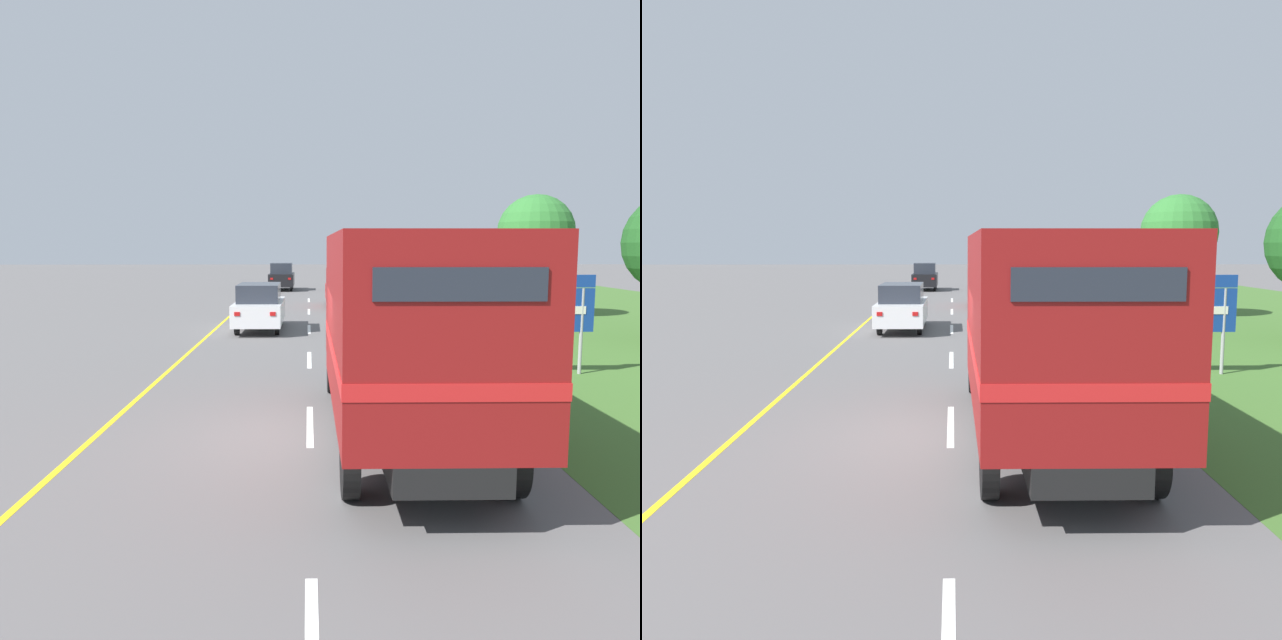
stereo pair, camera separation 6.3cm
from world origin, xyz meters
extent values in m
plane|color=#5B5959|center=(0.00, 0.00, 0.00)|extent=(200.00, 200.00, 0.00)
cube|color=#3D6628|center=(13.70, 15.14, 0.00)|extent=(20.00, 61.18, 0.01)
cube|color=yellow|center=(-3.70, 15.14, 0.00)|extent=(0.12, 61.18, 0.01)
cube|color=white|center=(0.00, 0.64, 0.00)|extent=(0.12, 2.60, 0.01)
cube|color=white|center=(0.00, 7.24, 0.00)|extent=(0.12, 2.60, 0.01)
cube|color=white|center=(0.00, 13.84, 0.00)|extent=(0.12, 2.60, 0.01)
cube|color=white|center=(0.00, 20.44, 0.00)|extent=(0.12, 2.60, 0.01)
cube|color=white|center=(0.00, 27.04, 0.00)|extent=(0.12, 2.60, 0.01)
cylinder|color=black|center=(0.51, 3.28, 0.50)|extent=(0.22, 1.00, 1.00)
cylinder|color=black|center=(2.62, 3.28, 0.50)|extent=(0.22, 1.00, 1.00)
cylinder|color=black|center=(0.51, -2.65, 0.50)|extent=(0.22, 1.00, 1.00)
cylinder|color=black|center=(2.62, -2.65, 0.50)|extent=(0.22, 1.00, 1.00)
cube|color=black|center=(1.57, 0.00, 0.68)|extent=(1.35, 7.92, 0.36)
cube|color=maroon|center=(1.57, -1.05, 2.15)|extent=(2.46, 5.82, 2.58)
cube|color=red|center=(1.57, -1.05, 1.70)|extent=(2.48, 5.84, 0.20)
cube|color=#232833|center=(1.57, -3.97, 2.86)|extent=(1.85, 0.03, 0.36)
cube|color=maroon|center=(1.57, 2.91, 1.81)|extent=(2.36, 2.10, 1.90)
cube|color=#283342|center=(1.57, 3.97, 2.05)|extent=(2.09, 0.03, 0.85)
cylinder|color=black|center=(-2.65, 15.08, 0.33)|extent=(0.16, 0.66, 0.66)
cylinder|color=black|center=(-1.18, 15.08, 0.33)|extent=(0.16, 0.66, 0.66)
cylinder|color=black|center=(-2.65, 12.30, 0.33)|extent=(0.16, 0.66, 0.66)
cylinder|color=black|center=(-1.18, 12.30, 0.33)|extent=(0.16, 0.66, 0.66)
cube|color=white|center=(-1.92, 13.69, 0.73)|extent=(1.80, 4.48, 0.80)
cube|color=#282D38|center=(-1.92, 13.51, 1.47)|extent=(1.55, 2.46, 0.68)
cube|color=red|center=(-2.55, 11.44, 0.87)|extent=(0.20, 0.03, 0.14)
cube|color=red|center=(-1.29, 11.44, 0.87)|extent=(0.20, 0.03, 0.14)
cylinder|color=black|center=(1.10, 24.50, 0.33)|extent=(0.16, 0.66, 0.66)
cylinder|color=black|center=(2.58, 24.50, 0.33)|extent=(0.16, 0.66, 0.66)
cylinder|color=black|center=(1.10, 22.06, 0.33)|extent=(0.16, 0.66, 0.66)
cylinder|color=black|center=(2.58, 22.06, 0.33)|extent=(0.16, 0.66, 0.66)
cube|color=red|center=(1.84, 23.28, 0.73)|extent=(1.80, 3.93, 0.80)
cube|color=#282D38|center=(1.84, 23.12, 1.47)|extent=(1.55, 2.16, 0.68)
cube|color=red|center=(1.21, 21.30, 0.87)|extent=(0.20, 0.03, 0.14)
cube|color=red|center=(2.47, 21.30, 0.87)|extent=(0.20, 0.03, 0.14)
cylinder|color=black|center=(-2.73, 36.97, 0.33)|extent=(0.16, 0.66, 0.66)
cylinder|color=black|center=(-1.25, 36.97, 0.33)|extent=(0.16, 0.66, 0.66)
cylinder|color=black|center=(-2.73, 34.48, 0.33)|extent=(0.16, 0.66, 0.66)
cylinder|color=black|center=(-1.25, 34.48, 0.33)|extent=(0.16, 0.66, 0.66)
cube|color=black|center=(-1.99, 35.72, 0.79)|extent=(1.80, 4.03, 0.91)
cube|color=#282D38|center=(-1.99, 35.56, 1.63)|extent=(1.55, 2.22, 0.77)
cube|color=red|center=(-2.62, 33.70, 0.94)|extent=(0.20, 0.03, 0.14)
cube|color=red|center=(-1.36, 33.70, 0.94)|extent=(0.20, 0.03, 0.14)
cylinder|color=#9E9EA3|center=(5.53, 5.10, 1.10)|extent=(0.09, 0.09, 2.20)
cylinder|color=#9E9EA3|center=(6.91, 5.10, 1.10)|extent=(0.09, 0.09, 2.20)
cube|color=navy|center=(6.22, 5.10, 1.65)|extent=(1.97, 0.06, 1.11)
cube|color=navy|center=(6.89, 5.10, 2.38)|extent=(0.63, 0.06, 0.32)
cube|color=silver|center=(6.22, 5.07, 1.65)|extent=(1.54, 0.02, 0.20)
cylinder|color=#4C3823|center=(10.37, 18.06, 1.25)|extent=(0.28, 0.28, 2.50)
sphere|color=#2D702D|center=(10.37, 18.06, 3.88)|extent=(3.43, 3.43, 3.43)
cylinder|color=white|center=(4.11, 0.81, 0.47)|extent=(0.07, 0.07, 0.95)
cylinder|color=orange|center=(4.11, 0.81, 0.74)|extent=(0.08, 0.08, 0.10)
camera|label=1|loc=(-0.02, -10.45, 3.26)|focal=35.00mm
camera|label=2|loc=(0.04, -10.45, 3.26)|focal=35.00mm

